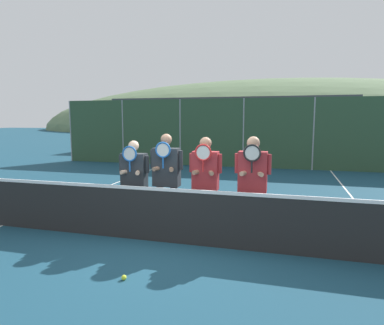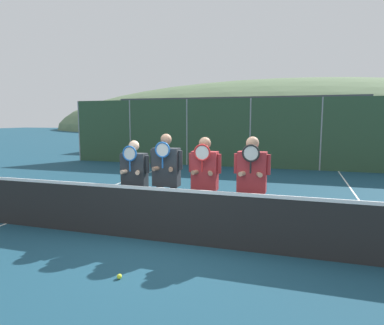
{
  "view_description": "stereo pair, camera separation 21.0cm",
  "coord_description": "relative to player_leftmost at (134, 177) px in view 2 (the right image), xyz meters",
  "views": [
    {
      "loc": [
        1.84,
        -5.36,
        2.13
      ],
      "look_at": [
        0.13,
        0.76,
        1.31
      ],
      "focal_mm": 32.0,
      "sensor_mm": 36.0,
      "label": 1
    },
    {
      "loc": [
        2.04,
        -5.3,
        2.13
      ],
      "look_at": [
        0.13,
        0.76,
        1.31
      ],
      "focal_mm": 32.0,
      "sensor_mm": 36.0,
      "label": 2
    }
  ],
  "objects": [
    {
      "name": "clubhouse_building",
      "position": [
        -0.93,
        17.52,
        0.71
      ],
      "size": [
        15.11,
        5.5,
        3.41
      ],
      "color": "beige",
      "rests_on": "ground_plane"
    },
    {
      "name": "player_leftmost",
      "position": [
        0.0,
        0.0,
        0.0
      ],
      "size": [
        0.61,
        0.34,
        1.72
      ],
      "color": "white",
      "rests_on": "ground_plane"
    },
    {
      "name": "tennis_ball_on_court",
      "position": [
        0.74,
        -1.94,
        -0.98
      ],
      "size": [
        0.07,
        0.07,
        0.07
      ],
      "color": "#CCDB33",
      "rests_on": "ground_plane"
    },
    {
      "name": "fence_back",
      "position": [
        0.92,
        9.04,
        0.48
      ],
      "size": [
        17.28,
        0.06,
        2.99
      ],
      "color": "gray",
      "rests_on": "ground_plane"
    },
    {
      "name": "player_center_right",
      "position": [
        1.38,
        -0.0,
        0.05
      ],
      "size": [
        0.59,
        0.34,
        1.8
      ],
      "color": "#232838",
      "rests_on": "ground_plane"
    },
    {
      "name": "ground_plane",
      "position": [
        0.92,
        -0.48,
        -1.02
      ],
      "size": [
        120.0,
        120.0,
        0.0
      ],
      "primitive_type": "plane",
      "color": "navy"
    },
    {
      "name": "player_center_left",
      "position": [
        0.64,
        0.01,
        0.08
      ],
      "size": [
        0.63,
        0.34,
        1.85
      ],
      "color": "black",
      "rests_on": "ground_plane"
    },
    {
      "name": "court_line_right_sideline",
      "position": [
        4.51,
        2.52,
        -1.01
      ],
      "size": [
        0.05,
        16.0,
        0.01
      ],
      "primitive_type": "cube",
      "color": "white",
      "rests_on": "ground_plane"
    },
    {
      "name": "car_far_left",
      "position": [
        -4.47,
        11.25,
        -0.16
      ],
      "size": [
        4.22,
        1.91,
        1.67
      ],
      "color": "#B2B7BC",
      "rests_on": "ground_plane"
    },
    {
      "name": "tennis_net",
      "position": [
        0.92,
        -0.48,
        -0.52
      ],
      "size": [
        9.66,
        0.09,
        1.06
      ],
      "color": "gray",
      "rests_on": "ground_plane"
    },
    {
      "name": "court_line_left_sideline",
      "position": [
        -2.67,
        2.52,
        -1.01
      ],
      "size": [
        0.05,
        16.0,
        0.01
      ],
      "primitive_type": "cube",
      "color": "white",
      "rests_on": "ground_plane"
    },
    {
      "name": "hill_distant",
      "position": [
        0.92,
        58.44,
        -1.02
      ],
      "size": [
        90.92,
        50.51,
        17.68
      ],
      "color": "#5B7551",
      "rests_on": "ground_plane"
    },
    {
      "name": "car_left_of_center",
      "position": [
        0.46,
        11.16,
        -0.09
      ],
      "size": [
        4.26,
        1.93,
        1.82
      ],
      "color": "#B2B7BC",
      "rests_on": "ground_plane"
    },
    {
      "name": "player_rightmost",
      "position": [
        2.21,
        0.0,
        0.08
      ],
      "size": [
        0.62,
        0.34,
        1.83
      ],
      "color": "#56565B",
      "rests_on": "ground_plane"
    },
    {
      "name": "car_center",
      "position": [
        5.57,
        11.09,
        -0.09
      ],
      "size": [
        4.57,
        1.9,
        1.83
      ],
      "color": "navy",
      "rests_on": "ground_plane"
    }
  ]
}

